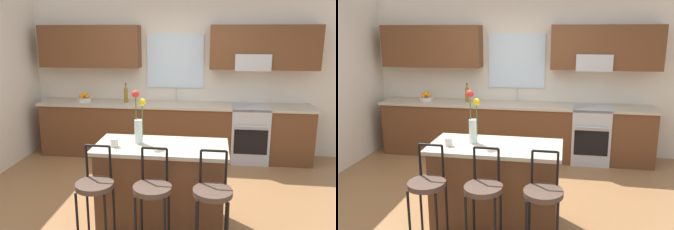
% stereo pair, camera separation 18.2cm
% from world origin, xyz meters
% --- Properties ---
extents(ground_plane, '(14.00, 14.00, 0.00)m').
position_xyz_m(ground_plane, '(0.00, 0.00, 0.00)').
color(ground_plane, olive).
extents(back_wall_assembly, '(5.60, 0.50, 2.70)m').
position_xyz_m(back_wall_assembly, '(0.02, 1.99, 1.51)').
color(back_wall_assembly, beige).
rests_on(back_wall_assembly, ground).
extents(counter_run, '(4.56, 0.64, 0.92)m').
position_xyz_m(counter_run, '(0.00, 1.70, 0.47)').
color(counter_run, brown).
rests_on(counter_run, ground).
extents(sink_faucet, '(0.02, 0.13, 0.23)m').
position_xyz_m(sink_faucet, '(0.03, 1.84, 1.06)').
color(sink_faucet, '#B7BABC').
rests_on(sink_faucet, counter_run).
extents(oven_range, '(0.60, 0.64, 0.92)m').
position_xyz_m(oven_range, '(1.27, 1.68, 0.46)').
color(oven_range, '#B7BABC').
rests_on(oven_range, ground).
extents(kitchen_island, '(1.41, 0.68, 0.92)m').
position_xyz_m(kitchen_island, '(0.13, -0.49, 0.46)').
color(kitchen_island, brown).
rests_on(kitchen_island, ground).
extents(bar_stool_near, '(0.36, 0.36, 1.04)m').
position_xyz_m(bar_stool_near, '(-0.42, -1.04, 0.64)').
color(bar_stool_near, black).
rests_on(bar_stool_near, ground).
extents(bar_stool_middle, '(0.36, 0.36, 1.04)m').
position_xyz_m(bar_stool_middle, '(0.13, -1.04, 0.64)').
color(bar_stool_middle, black).
rests_on(bar_stool_middle, ground).
extents(bar_stool_far, '(0.36, 0.36, 1.04)m').
position_xyz_m(bar_stool_far, '(0.68, -1.04, 0.64)').
color(bar_stool_far, black).
rests_on(bar_stool_far, ground).
extents(flower_vase, '(0.15, 0.09, 0.58)m').
position_xyz_m(flower_vase, '(-0.12, -0.46, 1.16)').
color(flower_vase, silver).
rests_on(flower_vase, kitchen_island).
extents(mug_ceramic, '(0.08, 0.08, 0.09)m').
position_xyz_m(mug_ceramic, '(-0.35, -0.60, 0.97)').
color(mug_ceramic, silver).
rests_on(mug_ceramic, kitchen_island).
extents(fruit_bowl_oranges, '(0.24, 0.24, 0.16)m').
position_xyz_m(fruit_bowl_oranges, '(-1.55, 1.70, 0.98)').
color(fruit_bowl_oranges, silver).
rests_on(fruit_bowl_oranges, counter_run).
extents(bottle_olive_oil, '(0.06, 0.06, 0.33)m').
position_xyz_m(bottle_olive_oil, '(-0.81, 1.70, 1.05)').
color(bottle_olive_oil, olive).
rests_on(bottle_olive_oil, counter_run).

